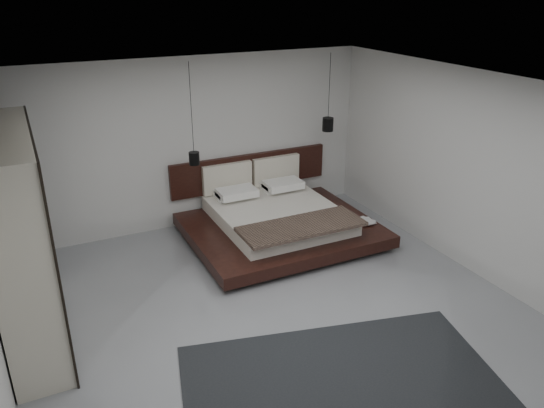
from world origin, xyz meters
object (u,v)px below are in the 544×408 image
rug (349,398)px  pendant_right (328,124)px  pendant_left (194,158)px  bed (277,219)px  wardrobe (21,239)px

rug → pendant_right: bearing=62.1°
pendant_right → pendant_left: bearing=180.0°
bed → wardrobe: size_ratio=1.16×
pendant_right → wardrobe: 5.11m
pendant_left → rug: 4.29m
rug → wardrobe: bearing=136.6°
pendant_right → rug: size_ratio=0.39×
bed → rug: bearing=-105.1°
bed → pendant_left: size_ratio=1.87×
pendant_right → wardrobe: pendant_right is taller
pendant_left → rug: size_ratio=0.47×
bed → pendant_left: 1.66m
bed → pendant_right: (1.18, 0.46, 1.34)m
pendant_right → rug: pendant_right is taller
wardrobe → bed: bearing=15.8°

